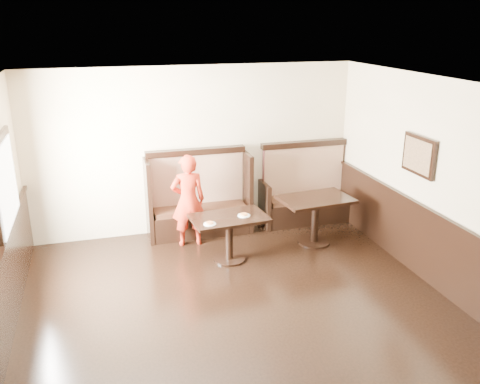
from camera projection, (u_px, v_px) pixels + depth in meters
name	position (u px, v px, depth m)	size (l,w,h in m)	color
ground	(259.00, 343.00, 5.78)	(7.00, 7.00, 0.00)	black
room_shell	(227.00, 283.00, 5.74)	(7.00, 7.00, 7.00)	beige
booth_main	(199.00, 203.00, 8.60)	(1.75, 0.72, 1.45)	black
booth_neighbor	(305.00, 195.00, 9.13)	(1.65, 0.72, 1.45)	black
table_main	(229.00, 227.00, 7.59)	(1.17, 0.79, 0.71)	black
table_neighbor	(315.00, 209.00, 8.17)	(1.19, 0.84, 0.78)	black
child	(188.00, 201.00, 8.07)	(0.55, 0.36, 1.51)	#B22613
pizza_plate_left	(210.00, 223.00, 7.26)	(0.18, 0.18, 0.03)	white
pizza_plate_right	(244.00, 215.00, 7.57)	(0.19, 0.19, 0.03)	white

